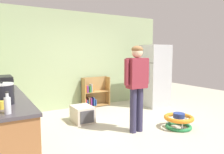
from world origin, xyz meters
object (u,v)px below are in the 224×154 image
(kitchen_counter, at_px, (4,126))
(microwave, at_px, (0,85))
(bookshelf, at_px, (94,94))
(pet_carrier, at_px, (82,114))
(refrigerator, at_px, (155,76))
(standing_person, at_px, (137,80))
(banana_bunch, at_px, (9,86))
(yellow_cup, at_px, (2,105))
(orange_cup, at_px, (2,87))
(crock_pot, at_px, (2,94))
(baby_walker, at_px, (179,121))
(clear_bottle, at_px, (7,105))

(kitchen_counter, height_order, microwave, microwave)
(bookshelf, xyz_separation_m, pet_carrier, (-0.83, -1.15, -0.18))
(refrigerator, xyz_separation_m, standing_person, (-1.72, -1.43, 0.14))
(pet_carrier, bearing_deg, banana_bunch, 178.66)
(standing_person, relative_size, yellow_cup, 17.82)
(refrigerator, bearing_deg, orange_cup, -174.04)
(microwave, distance_m, banana_bunch, 0.59)
(crock_pot, height_order, orange_cup, crock_pot)
(banana_bunch, height_order, orange_cup, orange_cup)
(banana_bunch, distance_m, orange_cup, 0.19)
(baby_walker, xyz_separation_m, banana_bunch, (-3.02, 1.43, 0.77))
(microwave, height_order, banana_bunch, microwave)
(yellow_cup, bearing_deg, kitchen_counter, 86.07)
(standing_person, relative_size, pet_carrier, 3.07)
(baby_walker, distance_m, clear_bottle, 3.34)
(pet_carrier, xyz_separation_m, banana_bunch, (-1.46, 0.03, 0.75))
(crock_pot, height_order, yellow_cup, crock_pot)
(kitchen_counter, xyz_separation_m, standing_person, (2.31, -0.26, 0.58))
(yellow_cup, bearing_deg, clear_bottle, -79.76)
(bookshelf, height_order, yellow_cup, yellow_cup)
(bookshelf, bearing_deg, clear_bottle, -129.20)
(orange_cup, height_order, yellow_cup, same)
(baby_walker, distance_m, crock_pot, 3.34)
(kitchen_counter, distance_m, microwave, 0.68)
(pet_carrier, bearing_deg, bookshelf, 54.19)
(pet_carrier, height_order, microwave, microwave)
(orange_cup, bearing_deg, bookshelf, 27.43)
(kitchen_counter, bearing_deg, crock_pot, -93.17)
(crock_pot, relative_size, yellow_cup, 3.15)
(refrigerator, distance_m, crock_pot, 4.40)
(yellow_cup, bearing_deg, refrigerator, 25.36)
(pet_carrier, bearing_deg, kitchen_counter, -152.36)
(standing_person, bearing_deg, kitchen_counter, 173.62)
(orange_cup, bearing_deg, baby_walker, -22.36)
(bookshelf, distance_m, clear_bottle, 3.96)
(refrigerator, xyz_separation_m, orange_cup, (-3.99, -0.42, 0.06))
(orange_cup, xyz_separation_m, yellow_cup, (-0.10, -1.52, 0.00))
(pet_carrier, relative_size, banana_bunch, 3.54)
(banana_bunch, xyz_separation_m, orange_cup, (-0.12, -0.14, 0.02))
(baby_walker, xyz_separation_m, orange_cup, (-3.15, 1.29, 0.79))
(yellow_cup, bearing_deg, standing_person, 12.20)
(standing_person, distance_m, orange_cup, 2.48)
(kitchen_counter, distance_m, baby_walker, 3.25)
(microwave, bearing_deg, orange_cup, 82.94)
(microwave, bearing_deg, baby_walker, -15.46)
(crock_pot, bearing_deg, standing_person, 6.07)
(kitchen_counter, height_order, banana_bunch, banana_bunch)
(bookshelf, bearing_deg, yellow_cup, -132.18)
(baby_walker, height_order, crock_pot, crock_pot)
(baby_walker, bearing_deg, pet_carrier, 138.16)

